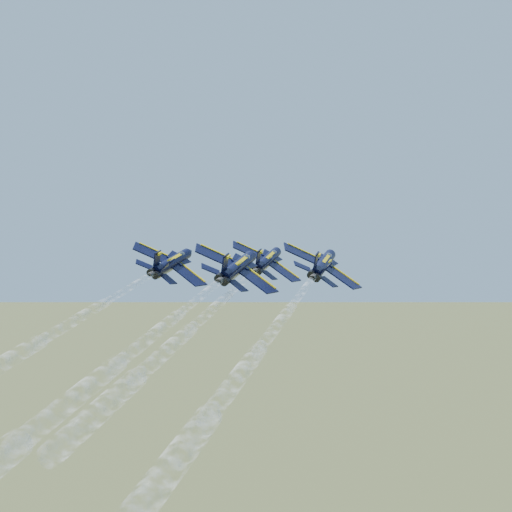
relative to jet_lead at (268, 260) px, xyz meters
The scene contains 7 objects.
jet_lead is the anchor object (origin of this frame).
jet_left 17.24m from the jet_lead, 117.24° to the right, with size 10.81×16.74×6.71m.
jet_right 16.25m from the jet_lead, 29.06° to the right, with size 10.81×16.74×6.71m.
jet_slot 21.42m from the jet_lead, 69.84° to the right, with size 10.81×16.74×6.71m.
smoke_trail_lead 47.45m from the jet_lead, 70.38° to the right, with size 22.60×58.79×2.84m.
smoke_trail_right 60.62m from the jet_lead, 60.18° to the right, with size 22.60×58.79×2.84m.
smoke_trail_slot 68.87m from the jet_lead, 70.21° to the right, with size 22.60×58.79×2.84m.
Camera 1 is at (54.34, -86.25, 102.45)m, focal length 50.00 mm.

